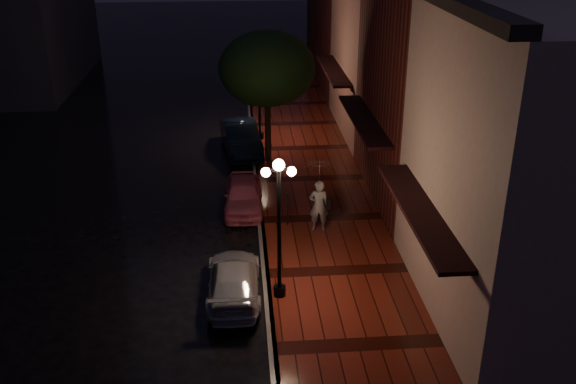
# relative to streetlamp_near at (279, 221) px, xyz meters

# --- Properties ---
(ground) EXTENTS (120.00, 120.00, 0.00)m
(ground) POSITION_rel_streetlamp_near_xyz_m (-0.35, 5.00, -2.60)
(ground) COLOR black
(ground) RESTS_ON ground
(sidewalk) EXTENTS (4.50, 60.00, 0.15)m
(sidewalk) POSITION_rel_streetlamp_near_xyz_m (1.90, 5.00, -2.53)
(sidewalk) COLOR #45140C
(sidewalk) RESTS_ON ground
(curb) EXTENTS (0.25, 60.00, 0.15)m
(curb) POSITION_rel_streetlamp_near_xyz_m (-0.35, 5.00, -2.53)
(curb) COLOR #595451
(curb) RESTS_ON ground
(storefront_near) EXTENTS (5.00, 8.00, 8.50)m
(storefront_near) POSITION_rel_streetlamp_near_xyz_m (6.65, -1.00, 1.65)
(storefront_near) COLOR gray
(storefront_near) RESTS_ON ground
(storefront_mid) EXTENTS (5.00, 8.00, 11.00)m
(storefront_mid) POSITION_rel_streetlamp_near_xyz_m (6.65, 7.00, 2.90)
(storefront_mid) COLOR #511914
(storefront_mid) RESTS_ON ground
(storefront_far) EXTENTS (5.00, 8.00, 9.00)m
(storefront_far) POSITION_rel_streetlamp_near_xyz_m (6.65, 15.00, 1.90)
(storefront_far) COLOR #8C5951
(storefront_far) RESTS_ON ground
(storefront_extra) EXTENTS (5.00, 12.00, 10.00)m
(storefront_extra) POSITION_rel_streetlamp_near_xyz_m (6.65, 25.00, 2.40)
(storefront_extra) COLOR #511914
(storefront_extra) RESTS_ON ground
(streetlamp_near) EXTENTS (0.96, 0.36, 4.31)m
(streetlamp_near) POSITION_rel_streetlamp_near_xyz_m (0.00, 0.00, 0.00)
(streetlamp_near) COLOR black
(streetlamp_near) RESTS_ON sidewalk
(streetlamp_far) EXTENTS (0.96, 0.36, 4.31)m
(streetlamp_far) POSITION_rel_streetlamp_near_xyz_m (0.00, 14.00, 0.00)
(streetlamp_far) COLOR black
(streetlamp_far) RESTS_ON sidewalk
(street_tree) EXTENTS (4.16, 4.16, 5.80)m
(street_tree) POSITION_rel_streetlamp_near_xyz_m (0.26, 10.99, 1.64)
(street_tree) COLOR black
(street_tree) RESTS_ON sidewalk
(pink_car) EXTENTS (1.55, 3.63, 1.22)m
(pink_car) POSITION_rel_streetlamp_near_xyz_m (-0.95, 6.28, -1.99)
(pink_car) COLOR #C55164
(pink_car) RESTS_ON ground
(navy_car) EXTENTS (2.07, 4.54, 1.44)m
(navy_car) POSITION_rel_streetlamp_near_xyz_m (-0.95, 12.53, -1.88)
(navy_car) COLOR black
(navy_car) RESTS_ON ground
(silver_car) EXTENTS (1.62, 3.88, 1.12)m
(silver_car) POSITION_rel_streetlamp_near_xyz_m (-1.34, 0.29, -2.04)
(silver_car) COLOR #A1A2A9
(silver_car) RESTS_ON ground
(woman_with_umbrella) EXTENTS (1.09, 1.12, 2.64)m
(woman_with_umbrella) POSITION_rel_streetlamp_near_xyz_m (1.67, 4.07, -0.71)
(woman_with_umbrella) COLOR white
(woman_with_umbrella) RESTS_ON sidewalk
(parking_meter) EXTENTS (0.12, 0.09, 1.25)m
(parking_meter) POSITION_rel_streetlamp_near_xyz_m (0.61, 4.55, -1.69)
(parking_meter) COLOR black
(parking_meter) RESTS_ON sidewalk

